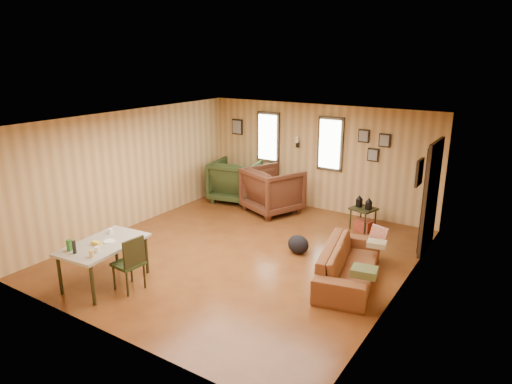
# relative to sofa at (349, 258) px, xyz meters

# --- Properties ---
(room) EXTENTS (5.54, 6.04, 2.44)m
(room) POSITION_rel_sofa_xyz_m (-1.81, 0.23, 0.82)
(room) COLOR brown
(room) RESTS_ON ground
(sofa) EXTENTS (0.99, 2.06, 0.77)m
(sofa) POSITION_rel_sofa_xyz_m (0.00, 0.00, 0.00)
(sofa) COLOR brown
(sofa) RESTS_ON ground
(recliner_brown) EXTENTS (1.40, 1.36, 1.13)m
(recliner_brown) POSITION_rel_sofa_xyz_m (-2.69, 2.17, 0.18)
(recliner_brown) COLOR #4D2717
(recliner_brown) RESTS_ON ground
(recliner_green) EXTENTS (1.24, 1.18, 1.10)m
(recliner_green) POSITION_rel_sofa_xyz_m (-3.88, 2.41, 0.16)
(recliner_green) COLOR #273317
(recliner_green) RESTS_ON ground
(end_table) EXTENTS (0.52, 0.48, 0.62)m
(end_table) POSITION_rel_sofa_xyz_m (-3.46, 2.75, -0.04)
(end_table) COLOR black
(end_table) RESTS_ON ground
(side_table) EXTENTS (0.55, 0.55, 0.71)m
(side_table) POSITION_rel_sofa_xyz_m (-0.58, 2.23, 0.10)
(side_table) COLOR black
(side_table) RESTS_ON ground
(cooler) EXTENTS (0.35, 0.28, 0.22)m
(cooler) POSITION_rel_sofa_xyz_m (-0.53, 2.16, -0.28)
(cooler) COLOR maroon
(cooler) RESTS_ON ground
(backpack) EXTENTS (0.48, 0.43, 0.34)m
(backpack) POSITION_rel_sofa_xyz_m (-1.14, 0.47, -0.22)
(backpack) COLOR black
(backpack) RESTS_ON ground
(sofa_pillows) EXTENTS (0.60, 1.56, 0.32)m
(sofa_pillows) POSITION_rel_sofa_xyz_m (0.32, 0.09, 0.11)
(sofa_pillows) COLOR #4D542F
(sofa_pillows) RESTS_ON sofa
(dining_table) EXTENTS (0.91, 1.39, 0.87)m
(dining_table) POSITION_rel_sofa_xyz_m (-3.16, -2.16, 0.23)
(dining_table) COLOR gray
(dining_table) RESTS_ON ground
(dining_chair) EXTENTS (0.43, 0.43, 0.87)m
(dining_chair) POSITION_rel_sofa_xyz_m (-2.64, -2.09, 0.10)
(dining_chair) COLOR #273317
(dining_chair) RESTS_ON ground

